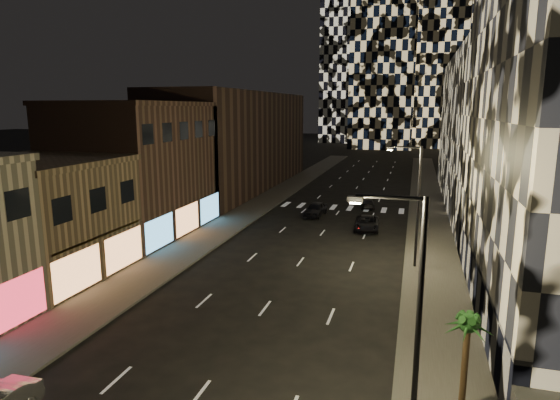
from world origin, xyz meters
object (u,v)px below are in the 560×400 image
Objects in this scene: streetlight_near at (412,309)px; car_dark_rightlane at (367,223)px; streetlight_far at (415,198)px; car_dark_oncoming at (367,203)px; palm_tree at (468,330)px; car_dark_midlane at (316,209)px.

car_dark_rightlane is at bearing 98.20° from streetlight_near.
streetlight_far reaches higher than car_dark_oncoming.
palm_tree is at bearing 54.37° from streetlight_near.
streetlight_near is at bearing -85.42° from car_dark_rightlane.
car_dark_rightlane is at bearing 103.40° from palm_tree.
palm_tree reaches higher than car_dark_midlane.
streetlight_far reaches higher than car_dark_rightlane.
palm_tree is (2.14, -17.02, -1.91)m from streetlight_far.
streetlight_far is 18.70m from car_dark_midlane.
streetlight_far is (0.00, 20.00, 0.00)m from streetlight_near.
car_dark_midlane is 34.33m from palm_tree.
car_dark_midlane is 7.77m from car_dark_oncoming.
palm_tree is at bearing -80.21° from car_dark_rightlane.
car_dark_midlane is 7.65m from car_dark_rightlane.
car_dark_oncoming is 0.82× the size of car_dark_rightlane.
car_dark_midlane is (-10.48, 34.79, -4.59)m from streetlight_near.
palm_tree is (2.14, 2.98, -1.91)m from streetlight_near.
palm_tree is (12.61, -31.81, 2.68)m from car_dark_midlane.
car_dark_oncoming is at bearing 91.86° from car_dark_rightlane.
car_dark_rightlane is (-4.35, 30.21, -4.67)m from streetlight_near.
car_dark_oncoming is at bearing 97.51° from streetlight_near.
car_dark_oncoming is 1.01× the size of palm_tree.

